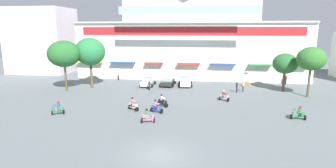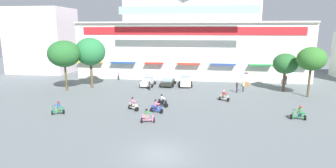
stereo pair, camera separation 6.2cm
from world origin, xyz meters
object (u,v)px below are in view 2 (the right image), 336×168
at_px(parked_car_0, 148,82).
at_px(pedestrian_0, 243,85).
at_px(balloon_vendor_cart, 246,80).
at_px(pedestrian_4, 237,86).
at_px(scooter_rider_5, 162,101).
at_px(parked_car_1, 168,81).
at_px(plaza_tree_2, 90,52).
at_px(scooter_rider_6, 148,117).
at_px(pedestrian_2, 286,79).
at_px(plaza_tree_1, 285,64).
at_px(plaza_tree_0, 64,54).
at_px(plaza_tree_3, 312,59).
at_px(scooter_rider_2, 156,107).
at_px(parked_car_2, 186,81).
at_px(scooter_rider_0, 133,105).
at_px(scooter_rider_3, 299,114).
at_px(scooter_rider_4, 58,109).
at_px(scooter_rider_1, 224,96).
at_px(pedestrian_1, 149,85).

height_order(parked_car_0, pedestrian_0, pedestrian_0).
bearing_deg(balloon_vendor_cart, pedestrian_4, -112.55).
bearing_deg(scooter_rider_5, parked_car_1, 95.21).
height_order(plaza_tree_2, scooter_rider_6, plaza_tree_2).
xyz_separation_m(pedestrian_0, balloon_vendor_cart, (0.92, 3.86, 0.05)).
bearing_deg(pedestrian_0, scooter_rider_6, -125.89).
height_order(scooter_rider_6, pedestrian_2, pedestrian_2).
bearing_deg(plaza_tree_1, plaza_tree_0, -172.24).
distance_m(plaza_tree_3, pedestrian_2, 9.79).
height_order(scooter_rider_2, scooter_rider_5, scooter_rider_2).
bearing_deg(pedestrian_2, plaza_tree_3, -86.04).
height_order(parked_car_2, scooter_rider_5, parked_car_2).
relative_size(pedestrian_0, pedestrian_2, 1.03).
relative_size(plaza_tree_1, plaza_tree_3, 0.83).
xyz_separation_m(scooter_rider_0, scooter_rider_5, (3.12, 2.05, -0.02)).
bearing_deg(scooter_rider_3, scooter_rider_6, -168.36).
xyz_separation_m(parked_car_0, scooter_rider_5, (4.39, -11.67, -0.10)).
relative_size(parked_car_1, parked_car_2, 0.94).
relative_size(scooter_rider_6, pedestrian_0, 0.89).
xyz_separation_m(plaza_tree_1, parked_car_1, (-18.07, 1.57, -3.51)).
distance_m(parked_car_1, scooter_rider_4, 19.82).
relative_size(plaza_tree_3, scooter_rider_4, 4.53).
distance_m(parked_car_2, pedestrian_2, 17.40).
bearing_deg(plaza_tree_3, pedestrian_0, 166.23).
relative_size(scooter_rider_1, balloon_vendor_cart, 0.58).
bearing_deg(scooter_rider_4, scooter_rider_2, 11.60).
bearing_deg(pedestrian_4, scooter_rider_1, -112.97).
xyz_separation_m(parked_car_1, scooter_rider_5, (1.13, -12.37, -0.10)).
xyz_separation_m(plaza_tree_2, balloon_vendor_cart, (24.83, 4.60, -4.81)).
xyz_separation_m(scooter_rider_6, pedestrian_0, (11.36, 15.69, 0.35)).
bearing_deg(pedestrian_4, parked_car_2, 155.30).
relative_size(plaza_tree_2, balloon_vendor_cart, 3.19).
xyz_separation_m(plaza_tree_1, scooter_rider_5, (-16.94, -10.80, -3.61)).
distance_m(scooter_rider_5, balloon_vendor_cart, 17.96).
bearing_deg(scooter_rider_5, scooter_rider_2, -95.67).
height_order(scooter_rider_4, pedestrian_1, pedestrian_1).
bearing_deg(parked_car_2, pedestrian_1, -142.88).
distance_m(pedestrian_0, balloon_vendor_cart, 3.97).
distance_m(scooter_rider_0, balloon_vendor_cart, 21.57).
bearing_deg(parked_car_0, plaza_tree_0, -155.28).
distance_m(parked_car_2, scooter_rider_4, 21.57).
distance_m(parked_car_1, scooter_rider_2, 15.01).
relative_size(parked_car_0, scooter_rider_2, 2.73).
bearing_deg(scooter_rider_4, parked_car_1, 60.17).
relative_size(parked_car_2, scooter_rider_5, 2.93).
bearing_deg(scooter_rider_1, pedestrian_2, 48.39).
distance_m(scooter_rider_3, balloon_vendor_cart, 16.68).
bearing_deg(pedestrian_4, pedestrian_1, -178.61).
bearing_deg(parked_car_1, parked_car_2, 3.36).
bearing_deg(parked_car_0, pedestrian_0, -7.36).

